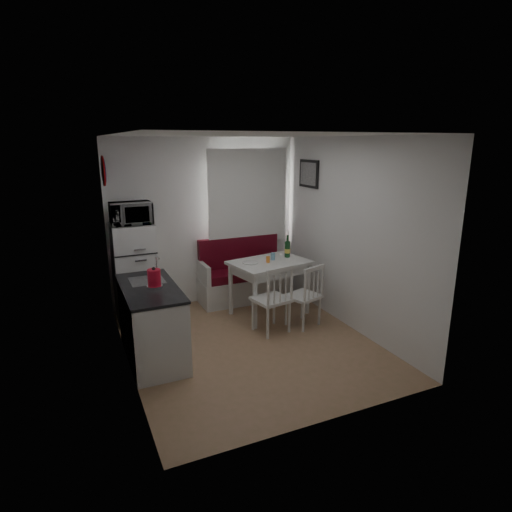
# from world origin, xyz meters

# --- Properties ---
(floor) EXTENTS (3.00, 3.50, 0.02)m
(floor) POSITION_xyz_m (0.00, 0.00, 0.00)
(floor) COLOR #9E7D54
(floor) RESTS_ON ground
(ceiling) EXTENTS (3.00, 3.50, 0.02)m
(ceiling) POSITION_xyz_m (0.00, 0.00, 2.60)
(ceiling) COLOR white
(ceiling) RESTS_ON wall_back
(wall_back) EXTENTS (3.00, 0.02, 2.60)m
(wall_back) POSITION_xyz_m (0.00, 1.75, 1.30)
(wall_back) COLOR white
(wall_back) RESTS_ON floor
(wall_front) EXTENTS (3.00, 0.02, 2.60)m
(wall_front) POSITION_xyz_m (0.00, -1.75, 1.30)
(wall_front) COLOR white
(wall_front) RESTS_ON floor
(wall_left) EXTENTS (0.02, 3.50, 2.60)m
(wall_left) POSITION_xyz_m (-1.50, 0.00, 1.30)
(wall_left) COLOR white
(wall_left) RESTS_ON floor
(wall_right) EXTENTS (0.02, 3.50, 2.60)m
(wall_right) POSITION_xyz_m (1.50, 0.00, 1.30)
(wall_right) COLOR white
(wall_right) RESTS_ON floor
(window) EXTENTS (1.22, 0.06, 1.47)m
(window) POSITION_xyz_m (0.70, 1.72, 1.62)
(window) COLOR silver
(window) RESTS_ON wall_back
(curtain) EXTENTS (1.35, 0.02, 1.50)m
(curtain) POSITION_xyz_m (0.70, 1.65, 1.68)
(curtain) COLOR white
(curtain) RESTS_ON wall_back
(kitchen_counter) EXTENTS (0.62, 1.32, 1.16)m
(kitchen_counter) POSITION_xyz_m (-1.20, 0.16, 0.46)
(kitchen_counter) COLOR silver
(kitchen_counter) RESTS_ON floor
(wall_sign) EXTENTS (0.03, 0.40, 0.40)m
(wall_sign) POSITION_xyz_m (-1.47, 1.45, 2.15)
(wall_sign) COLOR navy
(wall_sign) RESTS_ON wall_left
(picture_frame) EXTENTS (0.04, 0.52, 0.42)m
(picture_frame) POSITION_xyz_m (1.48, 1.10, 2.05)
(picture_frame) COLOR black
(picture_frame) RESTS_ON wall_right
(bench) EXTENTS (1.43, 0.55, 1.03)m
(bench) POSITION_xyz_m (0.54, 1.51, 0.34)
(bench) COLOR silver
(bench) RESTS_ON floor
(dining_table) EXTENTS (1.22, 0.96, 0.82)m
(dining_table) POSITION_xyz_m (0.67, 0.80, 0.73)
(dining_table) COLOR silver
(dining_table) RESTS_ON floor
(chair_left) EXTENTS (0.52, 0.51, 0.51)m
(chair_left) POSITION_xyz_m (0.42, 0.13, 0.59)
(chair_left) COLOR silver
(chair_left) RESTS_ON floor
(chair_right) EXTENTS (0.53, 0.52, 0.48)m
(chair_right) POSITION_xyz_m (0.92, 0.14, 0.56)
(chair_right) COLOR silver
(chair_right) RESTS_ON floor
(fridge) EXTENTS (0.57, 0.57, 1.42)m
(fridge) POSITION_xyz_m (-1.18, 1.40, 0.71)
(fridge) COLOR white
(fridge) RESTS_ON floor
(microwave) EXTENTS (0.55, 0.37, 0.30)m
(microwave) POSITION_xyz_m (-1.18, 1.35, 1.58)
(microwave) COLOR white
(microwave) RESTS_ON fridge
(kettle) EXTENTS (0.18, 0.18, 0.24)m
(kettle) POSITION_xyz_m (-1.15, 0.08, 1.02)
(kettle) COLOR red
(kettle) RESTS_ON kitchen_counter
(wine_bottle) EXTENTS (0.09, 0.09, 0.34)m
(wine_bottle) POSITION_xyz_m (1.02, 0.90, 0.99)
(wine_bottle) COLOR #143F1D
(wine_bottle) RESTS_ON dining_table
(drinking_glass_orange) EXTENTS (0.05, 0.05, 0.09)m
(drinking_glass_orange) POSITION_xyz_m (0.62, 0.75, 0.87)
(drinking_glass_orange) COLOR orange
(drinking_glass_orange) RESTS_ON dining_table
(drinking_glass_blue) EXTENTS (0.06, 0.06, 0.11)m
(drinking_glass_blue) POSITION_xyz_m (0.75, 0.85, 0.88)
(drinking_glass_blue) COLOR #77ACCB
(drinking_glass_blue) RESTS_ON dining_table
(plate) EXTENTS (0.23, 0.23, 0.02)m
(plate) POSITION_xyz_m (0.37, 0.82, 0.83)
(plate) COLOR white
(plate) RESTS_ON dining_table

